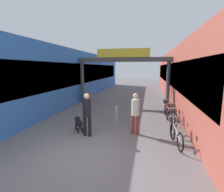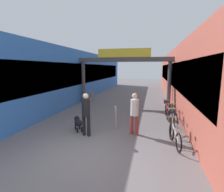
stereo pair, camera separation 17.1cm
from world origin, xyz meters
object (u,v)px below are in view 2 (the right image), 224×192
pedestrian_with_dog (86,112)px  bollard_post_metal (116,117)px  bicycle_red_farthest (167,110)px  bicycle_orange_third (173,115)px  bicycle_blue_second (172,122)px  cafe_chair_wood_nearer (91,96)px  pedestrian_companion (135,111)px  bicycle_silver_nearest (174,133)px  dog_on_leash (78,122)px

pedestrian_with_dog → bollard_post_metal: 1.57m
bicycle_red_farthest → bollard_post_metal: bollard_post_metal is taller
pedestrian_with_dog → bicycle_orange_third: 4.57m
bicycle_blue_second → cafe_chair_wood_nearer: bearing=136.5°
pedestrian_companion → bicycle_blue_second: size_ratio=1.07×
bicycle_silver_nearest → pedestrian_companion: bearing=156.8°
pedestrian_with_dog → bollard_post_metal: (1.03, 1.08, -0.48)m
bicycle_orange_third → bicycle_silver_nearest: bearing=-94.8°
pedestrian_companion → bicycle_blue_second: pedestrian_companion is taller
bicycle_silver_nearest → bicycle_orange_third: same height
bollard_post_metal → cafe_chair_wood_nearer: 6.68m
pedestrian_companion → bicycle_orange_third: 2.73m
bicycle_orange_third → cafe_chair_wood_nearer: 7.36m
pedestrian_companion → bollard_post_metal: 1.13m
dog_on_leash → bicycle_orange_third: 4.80m
dog_on_leash → bicycle_silver_nearest: bearing=-8.0°
pedestrian_with_dog → dog_on_leash: pedestrian_with_dog is taller
cafe_chair_wood_nearer → bicycle_orange_third: bearing=-35.7°
pedestrian_companion → bicycle_red_farthest: 3.53m
cafe_chair_wood_nearer → pedestrian_with_dog: bearing=-71.8°
bicycle_blue_second → bicycle_orange_third: 1.23m
pedestrian_companion → dog_on_leash: 2.63m
pedestrian_with_dog → pedestrian_companion: (1.94, 0.60, -0.01)m
pedestrian_with_dog → bicycle_red_farthest: size_ratio=1.07×
pedestrian_with_dog → pedestrian_companion: size_ratio=1.01×
bicycle_orange_third → bicycle_red_farthest: (-0.21, 1.11, 0.00)m
pedestrian_companion → cafe_chair_wood_nearer: size_ratio=2.01×
bicycle_silver_nearest → bicycle_blue_second: same height
bicycle_blue_second → bicycle_red_farthest: (-0.05, 2.33, 0.00)m
bicycle_orange_third → bollard_post_metal: bearing=-150.5°
bicycle_orange_third → pedestrian_companion: bearing=-131.6°
cafe_chair_wood_nearer → bicycle_red_farthest: bearing=-28.9°
pedestrian_with_dog → bicycle_silver_nearest: size_ratio=1.07×
bicycle_red_farthest → pedestrian_with_dog: bearing=-133.4°
cafe_chair_wood_nearer → pedestrian_companion: bearing=-56.2°
dog_on_leash → bollard_post_metal: bearing=19.2°
bicycle_silver_nearest → bollard_post_metal: bollard_post_metal is taller
pedestrian_companion → bollard_post_metal: pedestrian_companion is taller
bollard_post_metal → cafe_chair_wood_nearer: size_ratio=1.23×
pedestrian_companion → bicycle_silver_nearest: (1.55, -0.66, -0.60)m
dog_on_leash → cafe_chair_wood_nearer: bearing=104.6°
bollard_post_metal → cafe_chair_wood_nearer: (-3.30, 5.81, -0.02)m
bicycle_red_farthest → cafe_chair_wood_nearer: (-5.76, 3.19, 0.10)m
pedestrian_with_dog → bicycle_orange_third: bearing=34.9°
bicycle_red_farthest → bollard_post_metal: bearing=-133.2°
bicycle_red_farthest → cafe_chair_wood_nearer: bicycle_red_farthest is taller
pedestrian_with_dog → cafe_chair_wood_nearer: size_ratio=2.02×
bollard_post_metal → cafe_chair_wood_nearer: bollard_post_metal is taller
pedestrian_companion → bicycle_blue_second: 1.88m
bicycle_silver_nearest → cafe_chair_wood_nearer: 9.03m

